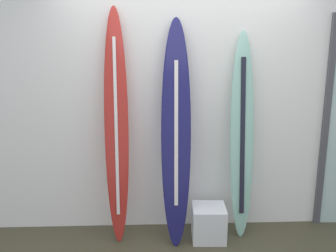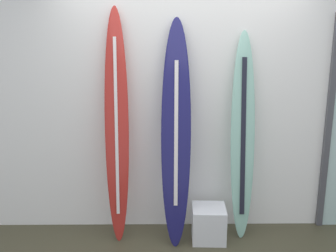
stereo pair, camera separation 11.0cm
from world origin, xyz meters
The scene contains 5 objects.
wall_back centered at (0.00, 1.30, 1.40)m, with size 7.20×0.20×2.80m, color white.
surfboard_crimson centered at (-0.66, 1.00, 1.13)m, with size 0.25×0.37×2.28m.
surfboard_navy centered at (-0.09, 0.94, 1.07)m, with size 0.31×0.47×2.18m.
surfboard_seafoam centered at (0.57, 1.02, 1.01)m, with size 0.24×0.31×2.06m.
display_block_left centered at (0.24, 0.89, 0.17)m, with size 0.34×0.34×0.34m.
Camera 1 is at (-0.32, -2.63, 2.02)m, focal length 41.34 mm.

